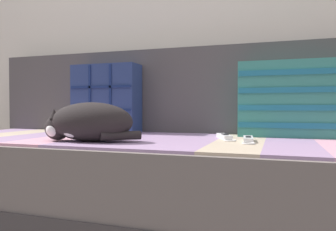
{
  "coord_description": "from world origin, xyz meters",
  "views": [
    {
      "loc": [
        0.61,
        -1.23,
        0.57
      ],
      "look_at": [
        0.19,
        0.04,
        0.54
      ],
      "focal_mm": 35.0,
      "sensor_mm": 36.0,
      "label": 1
    }
  ],
  "objects": [
    {
      "name": "couch",
      "position": [
        0.0,
        0.12,
        0.22
      ],
      "size": [
        2.02,
        0.86,
        0.44
      ],
      "color": "#3D3838",
      "rests_on": "ground_plane"
    },
    {
      "name": "sofa_backrest",
      "position": [
        0.0,
        0.48,
        0.66
      ],
      "size": [
        1.98,
        0.14,
        0.45
      ],
      "color": "#474242",
      "rests_on": "couch"
    },
    {
      "name": "throw_pillow_quilted",
      "position": [
        -0.26,
        0.33,
        0.62
      ],
      "size": [
        0.36,
        0.14,
        0.36
      ],
      "color": "navy",
      "rests_on": "couch"
    },
    {
      "name": "throw_pillow_striped",
      "position": [
        0.68,
        0.33,
        0.61
      ],
      "size": [
        0.46,
        0.14,
        0.34
      ],
      "color": "#337A70",
      "rests_on": "couch"
    },
    {
      "name": "sleeping_cat",
      "position": [
        -0.09,
        -0.12,
        0.51
      ],
      "size": [
        0.39,
        0.22,
        0.15
      ],
      "color": "black",
      "rests_on": "couch"
    },
    {
      "name": "game_remote_near",
      "position": [
        0.51,
        0.07,
        0.45
      ],
      "size": [
        0.06,
        0.19,
        0.02
      ],
      "color": "white",
      "rests_on": "couch"
    },
    {
      "name": "game_remote_far",
      "position": [
        0.4,
        0.16,
        0.45
      ],
      "size": [
        0.12,
        0.21,
        0.02
      ],
      "color": "white",
      "rests_on": "couch"
    }
  ]
}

